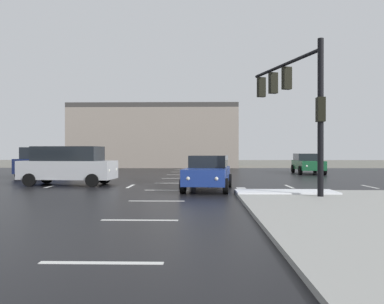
% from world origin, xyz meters
% --- Properties ---
extents(ground_plane, '(120.00, 120.00, 0.00)m').
position_xyz_m(ground_plane, '(0.00, 0.00, 0.00)').
color(ground_plane, slate).
extents(road_asphalt, '(44.00, 44.00, 0.02)m').
position_xyz_m(road_asphalt, '(0.00, 0.00, 0.01)').
color(road_asphalt, black).
rests_on(road_asphalt, ground_plane).
extents(snow_strip_curbside, '(4.00, 1.60, 0.06)m').
position_xyz_m(snow_strip_curbside, '(5.00, -4.00, 0.17)').
color(snow_strip_curbside, white).
rests_on(snow_strip_curbside, sidewalk_corner).
extents(lane_markings, '(36.15, 36.15, 0.01)m').
position_xyz_m(lane_markings, '(1.20, -1.38, 0.02)').
color(lane_markings, silver).
rests_on(lane_markings, road_asphalt).
extents(traffic_signal_mast, '(1.82, 5.65, 5.82)m').
position_xyz_m(traffic_signal_mast, '(5.45, -3.59, 4.18)').
color(traffic_signal_mast, black).
rests_on(traffic_signal_mast, sidewalk_corner).
extents(strip_building_background, '(18.03, 8.00, 6.86)m').
position_xyz_m(strip_building_background, '(-3.59, 25.36, 3.43)').
color(strip_building_background, gray).
rests_on(strip_building_background, ground_plane).
extents(sedan_green, '(2.18, 4.60, 1.58)m').
position_xyz_m(sedan_green, '(10.02, 11.93, 0.85)').
color(sedan_green, '#195933').
rests_on(sedan_green, road_asphalt).
extents(sedan_blue, '(2.44, 4.68, 1.58)m').
position_xyz_m(sedan_blue, '(1.91, -1.74, 0.85)').
color(sedan_blue, navy).
rests_on(sedan_blue, road_asphalt).
extents(suv_navy, '(2.50, 4.96, 2.03)m').
position_xyz_m(suv_navy, '(-9.17, 7.07, 1.09)').
color(suv_navy, '#141E47').
rests_on(suv_navy, road_asphalt).
extents(suv_silver, '(4.94, 2.45, 2.03)m').
position_xyz_m(suv_silver, '(-5.38, 0.63, 1.09)').
color(suv_silver, '#B7BABF').
rests_on(suv_silver, road_asphalt).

